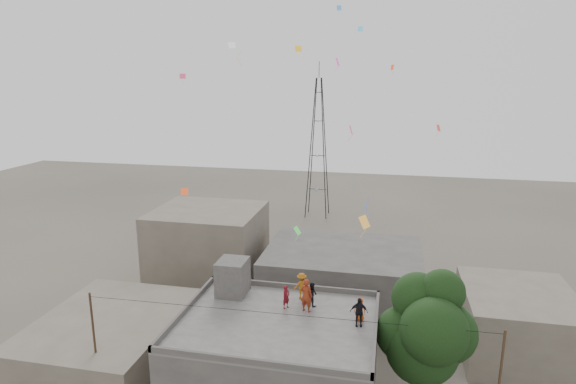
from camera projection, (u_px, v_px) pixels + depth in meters
name	position (u px, v px, depth m)	size (l,w,h in m)	color
main_building	(277.00, 374.00, 25.07)	(10.00, 8.00, 6.10)	#43413F
parapet	(277.00, 318.00, 24.32)	(10.00, 8.00, 0.30)	#43413F
stair_head_box	(233.00, 277.00, 27.25)	(1.60, 1.80, 2.00)	#43413F
neighbor_west	(110.00, 347.00, 29.46)	(8.00, 10.00, 4.00)	#5F564B
neighbor_north	(343.00, 279.00, 38.10)	(12.00, 9.00, 5.00)	#43413F
neighbor_northwest	(209.00, 248.00, 42.21)	(9.00, 8.00, 7.00)	#5F564B
neighbor_east	(517.00, 323.00, 31.93)	(7.00, 8.00, 4.40)	#5F564B
tree	(427.00, 331.00, 23.43)	(4.90, 4.60, 9.10)	black
utility_line	(281.00, 376.00, 23.60)	(20.12, 0.62, 7.40)	black
transmission_tower	(318.00, 148.00, 62.50)	(2.97, 2.97, 20.01)	black
person_red_adult	(306.00, 295.00, 25.17)	(0.66, 0.43, 1.82)	maroon
person_orange_child	(360.00, 309.00, 24.30)	(0.60, 0.39, 1.22)	#C84D16
person_dark_child	(312.00, 294.00, 25.91)	(0.64, 0.50, 1.31)	black
person_dark_adult	(359.00, 312.00, 23.75)	(0.87, 0.36, 1.49)	black
person_orange_adult	(302.00, 286.00, 26.70)	(0.96, 0.55, 1.49)	#A55C12
person_red_child	(286.00, 297.00, 25.59)	(0.46, 0.30, 1.27)	maroon
kites	(317.00, 114.00, 28.78)	(15.35, 16.29, 12.85)	#E54418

